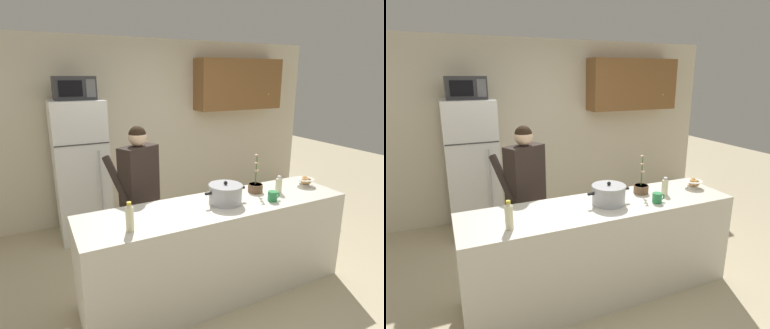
{
  "view_description": "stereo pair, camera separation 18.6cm",
  "coord_description": "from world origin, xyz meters",
  "views": [
    {
      "loc": [
        -1.49,
        -2.43,
        2.07
      ],
      "look_at": [
        0.0,
        0.55,
        1.17
      ],
      "focal_mm": 30.58,
      "sensor_mm": 36.0,
      "label": 1
    },
    {
      "loc": [
        -1.32,
        -2.51,
        2.07
      ],
      "look_at": [
        0.0,
        0.55,
        1.17
      ],
      "focal_mm": 30.58,
      "sensor_mm": 36.0,
      "label": 2
    }
  ],
  "objects": [
    {
      "name": "ground_plane",
      "position": [
        0.0,
        0.0,
        0.0
      ],
      "size": [
        14.0,
        14.0,
        0.0
      ],
      "primitive_type": "plane",
      "color": "#C6B793"
    },
    {
      "name": "back_wall_unit",
      "position": [
        0.28,
        2.26,
        1.41
      ],
      "size": [
        6.0,
        0.48,
        2.6
      ],
      "color": "beige",
      "rests_on": "ground"
    },
    {
      "name": "kitchen_island",
      "position": [
        0.0,
        0.0,
        0.46
      ],
      "size": [
        2.58,
        0.68,
        0.92
      ],
      "primitive_type": "cube",
      "color": "silver",
      "rests_on": "ground"
    },
    {
      "name": "refrigerator",
      "position": [
        -0.96,
        1.85,
        0.9
      ],
      "size": [
        0.64,
        0.68,
        1.79
      ],
      "color": "white",
      "rests_on": "ground"
    },
    {
      "name": "microwave",
      "position": [
        -0.96,
        1.83,
        1.93
      ],
      "size": [
        0.48,
        0.37,
        0.28
      ],
      "color": "#2D2D30",
      "rests_on": "refrigerator"
    },
    {
      "name": "person_near_pot",
      "position": [
        -0.54,
        0.72,
        0.99
      ],
      "size": [
        0.6,
        0.56,
        1.59
      ],
      "color": "#726656",
      "rests_on": "ground"
    },
    {
      "name": "cooking_pot",
      "position": [
        0.07,
        0.0,
        1.01
      ],
      "size": [
        0.43,
        0.32,
        0.22
      ],
      "color": "#ADAFB5",
      "rests_on": "kitchen_island"
    },
    {
      "name": "coffee_mug",
      "position": [
        0.51,
        -0.16,
        0.97
      ],
      "size": [
        0.13,
        0.09,
        0.1
      ],
      "color": "#2D8C4C",
      "rests_on": "kitchen_island"
    },
    {
      "name": "bread_bowl",
      "position": [
        1.11,
        0.04,
        0.97
      ],
      "size": [
        0.2,
        0.2,
        0.1
      ],
      "color": "white",
      "rests_on": "kitchen_island"
    },
    {
      "name": "bottle_near_edge",
      "position": [
        -0.89,
        -0.16,
        1.04
      ],
      "size": [
        0.06,
        0.06,
        0.24
      ],
      "color": "beige",
      "rests_on": "kitchen_island"
    },
    {
      "name": "bottle_mid_counter",
      "position": [
        0.71,
        -0.01,
        1.01
      ],
      "size": [
        0.06,
        0.06,
        0.18
      ],
      "color": "beige",
      "rests_on": "kitchen_island"
    },
    {
      "name": "potted_orchid",
      "position": [
        0.51,
        0.12,
        0.98
      ],
      "size": [
        0.15,
        0.15,
        0.41
      ],
      "color": "brown",
      "rests_on": "kitchen_island"
    }
  ]
}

